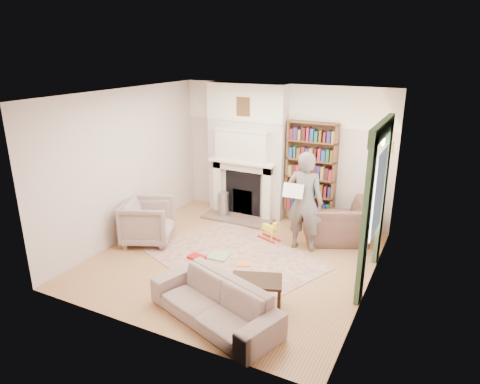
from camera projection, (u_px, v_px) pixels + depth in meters
The scene contains 25 objects.
floor at pixel (234, 259), 7.41m from camera, with size 4.50×4.50×0.00m, color #8F5E39.
ceiling at pixel (233, 94), 6.51m from camera, with size 4.50×4.50×0.00m, color white.
wall_back at pixel (283, 153), 8.86m from camera, with size 4.50×4.50×0.00m, color beige.
wall_front at pixel (145, 233), 5.06m from camera, with size 4.50×4.50×0.00m, color beige.
wall_left at pixel (126, 166), 7.92m from camera, with size 4.50×4.50×0.00m, color beige.
wall_right at pixel (375, 203), 6.00m from camera, with size 4.50×4.50×0.00m, color beige.
fireplace at pixel (247, 152), 9.02m from camera, with size 1.70×0.58×2.80m.
bookcase at pixel (311, 169), 8.55m from camera, with size 1.00×0.24×1.85m, color brown.
window at pixel (379, 192), 6.33m from camera, with size 0.02×0.90×1.30m, color silver.
curtain_left at pixel (366, 223), 5.83m from camera, with size 0.07×0.32×2.40m, color #2E472E.
curtain_right at pixel (383, 194), 7.02m from camera, with size 0.07×0.32×2.40m, color #2E472E.
pelmet at pixel (383, 129), 6.05m from camera, with size 0.09×1.70×0.24m, color #2E472E.
wall_sconce at pixel (381, 146), 7.20m from camera, with size 0.20×0.24×0.24m, color gold, non-canonical shape.
rug at pixel (234, 258), 7.42m from camera, with size 2.75×2.12×0.01m, color #C1B292.
armchair_reading at pixel (336, 222), 8.00m from camera, with size 1.18×1.03×0.77m, color brown.
armchair_left at pixel (148, 221), 7.95m from camera, with size 0.87×0.89×0.81m, color #BDAE9C.
sofa at pixel (214, 302), 5.66m from camera, with size 1.92×0.75×0.56m, color gray.
man_reading at pixel (305, 202), 7.52m from camera, with size 0.66×0.43×1.81m, color #5C524A.
newspaper at pixel (293, 191), 7.34m from camera, with size 0.36×0.02×0.25m, color white.
coffee_table at pixel (256, 294), 5.95m from camera, with size 0.70×0.45×0.45m, color #302110, non-canonical shape.
paraffin_heater at pixel (223, 205), 9.15m from camera, with size 0.24×0.24×0.55m, color #96989D.
rocking_horse at pixel (269, 230), 8.08m from camera, with size 0.45×0.18×0.40m, color yellow, non-canonical shape.
board_game at pixel (219, 256), 7.46m from camera, with size 0.35×0.35×0.03m, color #ECDE53.
game_box_lid at pixel (197, 257), 7.39m from camera, with size 0.30×0.20×0.05m, color #A31312.
comic_annuals at pixel (245, 270), 7.00m from camera, with size 0.49×0.65×0.02m.
Camera 1 is at (3.09, -5.88, 3.48)m, focal length 32.00 mm.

